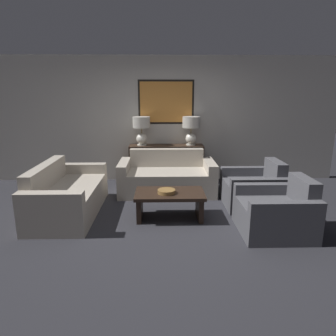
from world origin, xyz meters
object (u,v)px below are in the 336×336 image
console_table (166,164)px  couch_by_back_wall (167,178)px  table_lamp_left (141,127)px  couch_by_side (67,196)px  armchair_near_back_wall (254,190)px  table_lamp_right (191,127)px  decorative_bowl (166,191)px  armchair_near_camera (276,213)px  coffee_table (170,199)px

console_table → couch_by_back_wall: (0.00, -0.70, -0.12)m
table_lamp_left → couch_by_side: 2.21m
console_table → armchair_near_back_wall: 2.05m
table_lamp_left → console_table: bearing=0.0°
console_table → table_lamp_right: table_lamp_right is taller
couch_by_back_wall → decorative_bowl: couch_by_back_wall is taller
armchair_near_back_wall → armchair_near_camera: same height
decorative_bowl → couch_by_side: bearing=169.6°
table_lamp_right → decorative_bowl: 2.19m
couch_by_side → decorative_bowl: (1.59, -0.29, 0.16)m
decorative_bowl → coffee_table: bearing=45.8°
couch_by_back_wall → coffee_table: couch_by_back_wall is taller
couch_by_back_wall → armchair_near_back_wall: couch_by_back_wall is taller
decorative_bowl → armchair_near_back_wall: (1.51, 0.57, -0.17)m
table_lamp_left → couch_by_side: (-1.10, -1.70, -0.90)m
couch_by_back_wall → decorative_bowl: size_ratio=6.82×
console_table → table_lamp_left: bearing=180.0°
couch_by_back_wall → table_lamp_left: bearing=126.5°
coffee_table → armchair_near_camera: size_ratio=1.13×
armchair_near_back_wall → console_table: bearing=136.1°
couch_by_side → coffee_table: bearing=-8.3°
table_lamp_left → couch_by_back_wall: table_lamp_left is taller
coffee_table → armchair_near_camera: armchair_near_camera is taller
console_table → decorative_bowl: 1.99m
couch_by_side → table_lamp_left: bearing=57.0°
couch_by_back_wall → coffee_table: (0.02, -1.23, 0.01)m
table_lamp_left → armchair_near_back_wall: 2.61m
table_lamp_left → armchair_near_back_wall: table_lamp_left is taller
console_table → armchair_near_camera: console_table is taller
console_table → armchair_near_camera: size_ratio=1.68×
table_lamp_left → armchair_near_back_wall: size_ratio=0.64×
armchair_near_camera → couch_by_back_wall: bearing=130.2°
table_lamp_left → coffee_table: bearing=-74.5°
coffee_table → armchair_near_back_wall: bearing=19.4°
couch_by_back_wall → coffee_table: size_ratio=1.72×
console_table → coffee_table: bearing=-89.5°
couch_by_side → decorative_bowl: couch_by_side is taller
decorative_bowl → armchair_near_camera: bearing=-17.0°
couch_by_back_wall → armchair_near_back_wall: bearing=-26.0°
couch_by_back_wall → console_table: bearing=90.0°
console_table → couch_by_side: (-1.62, -1.70, -0.12)m
armchair_near_back_wall → couch_by_side: bearing=-174.9°
console_table → armchair_near_back_wall: size_ratio=1.68×
couch_by_side → armchair_near_back_wall: 3.11m
armchair_near_back_wall → table_lamp_left: bearing=144.6°
console_table → coffee_table: 1.94m
table_lamp_right → armchair_near_back_wall: size_ratio=0.64×
table_lamp_left → couch_by_back_wall: (0.52, -0.70, -0.90)m
console_table → table_lamp_right: 0.94m
couch_by_back_wall → decorative_bowl: (-0.03, -1.29, 0.16)m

